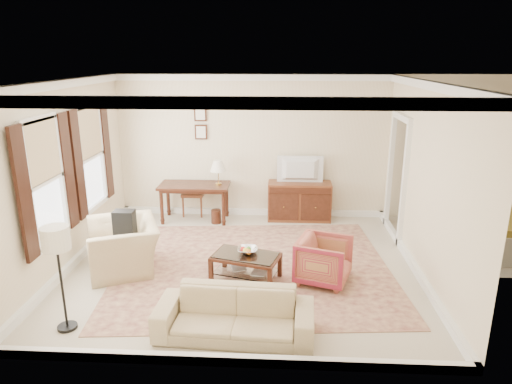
# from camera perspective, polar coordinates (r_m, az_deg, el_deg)

# --- Properties ---
(room_shell) EXTENTS (5.51, 5.01, 2.91)m
(room_shell) POSITION_cam_1_polar(r_m,az_deg,el_deg) (6.74, -1.87, 10.10)
(room_shell) COLOR beige
(room_shell) RESTS_ON ground
(annex_bedroom) EXTENTS (3.00, 2.70, 2.90)m
(annex_bedroom) POSITION_cam_1_polar(r_m,az_deg,el_deg) (9.21, 28.10, -3.73)
(annex_bedroom) COLOR beige
(annex_bedroom) RESTS_ON ground
(window_front) EXTENTS (0.12, 1.56, 1.80)m
(window_front) POSITION_cam_1_polar(r_m,az_deg,el_deg) (7.02, -24.85, 1.15)
(window_front) COLOR #CCB284
(window_front) RESTS_ON room_shell
(window_rear) EXTENTS (0.12, 1.56, 1.80)m
(window_rear) POSITION_cam_1_polar(r_m,az_deg,el_deg) (8.43, -19.91, 4.10)
(window_rear) COLOR #CCB284
(window_rear) RESTS_ON room_shell
(doorway) EXTENTS (0.10, 1.12, 2.25)m
(doorway) POSITION_cam_1_polar(r_m,az_deg,el_deg) (8.72, 17.17, 1.54)
(doorway) COLOR white
(doorway) RESTS_ON room_shell
(rug) EXTENTS (4.58, 4.02, 0.01)m
(rug) POSITION_cam_1_polar(r_m,az_deg,el_deg) (7.38, -0.36, -9.34)
(rug) COLOR maroon
(rug) RESTS_ON room_shell
(writing_desk) EXTENTS (1.39, 0.70, 0.76)m
(writing_desk) POSITION_cam_1_polar(r_m,az_deg,el_deg) (9.26, -7.70, 0.30)
(writing_desk) COLOR #441F13
(writing_desk) RESTS_ON room_shell
(desk_chair) EXTENTS (0.52, 0.52, 1.05)m
(desk_chair) POSITION_cam_1_polar(r_m,az_deg,el_deg) (9.64, -7.84, 0.17)
(desk_chair) COLOR brown
(desk_chair) RESTS_ON room_shell
(desk_lamp) EXTENTS (0.32, 0.32, 0.50)m
(desk_lamp) POSITION_cam_1_polar(r_m,az_deg,el_deg) (9.09, -4.74, 2.43)
(desk_lamp) COLOR silver
(desk_lamp) RESTS_ON writing_desk
(framed_prints) EXTENTS (0.25, 0.04, 0.68)m
(framed_prints) POSITION_cam_1_polar(r_m,az_deg,el_deg) (9.38, -6.93, 8.59)
(framed_prints) COLOR #441F13
(framed_prints) RESTS_ON room_shell
(sideboard) EXTENTS (1.27, 0.49, 0.78)m
(sideboard) POSITION_cam_1_polar(r_m,az_deg,el_deg) (9.35, 5.43, -1.13)
(sideboard) COLOR brown
(sideboard) RESTS_ON room_shell
(tv) EXTENTS (0.88, 0.51, 0.12)m
(tv) POSITION_cam_1_polar(r_m,az_deg,el_deg) (9.11, 5.58, 3.82)
(tv) COLOR black
(tv) RESTS_ON sideboard
(coffee_table) EXTENTS (1.09, 0.82, 0.41)m
(coffee_table) POSITION_cam_1_polar(r_m,az_deg,el_deg) (6.87, -1.28, -8.57)
(coffee_table) COLOR #441F13
(coffee_table) RESTS_ON room_shell
(fruit_bowl) EXTENTS (0.42, 0.42, 0.10)m
(fruit_bowl) POSITION_cam_1_polar(r_m,az_deg,el_deg) (6.87, -1.04, -7.19)
(fruit_bowl) COLOR silver
(fruit_bowl) RESTS_ON coffee_table
(book_a) EXTENTS (0.28, 0.11, 0.38)m
(book_a) POSITION_cam_1_polar(r_m,az_deg,el_deg) (7.01, -3.12, -9.42)
(book_a) COLOR brown
(book_a) RESTS_ON coffee_table
(book_b) EXTENTS (0.28, 0.09, 0.38)m
(book_b) POSITION_cam_1_polar(r_m,az_deg,el_deg) (6.91, -0.39, -9.81)
(book_b) COLOR brown
(book_b) RESTS_ON coffee_table
(striped_armchair) EXTENTS (0.89, 0.92, 0.76)m
(striped_armchair) POSITION_cam_1_polar(r_m,az_deg,el_deg) (6.87, 8.49, -8.18)
(striped_armchair) COLOR maroon
(striped_armchair) RESTS_ON room_shell
(club_armchair) EXTENTS (1.16, 1.38, 1.03)m
(club_armchair) POSITION_cam_1_polar(r_m,az_deg,el_deg) (7.43, -16.30, -5.59)
(club_armchair) COLOR #CDC08A
(club_armchair) RESTS_ON room_shell
(backpack) EXTENTS (0.24, 0.33, 0.40)m
(backpack) POSITION_cam_1_polar(r_m,az_deg,el_deg) (7.40, -16.12, -3.57)
(backpack) COLOR black
(backpack) RESTS_ON club_armchair
(sofa) EXTENTS (1.91, 0.65, 0.74)m
(sofa) POSITION_cam_1_polar(r_m,az_deg,el_deg) (5.60, -2.70, -14.24)
(sofa) COLOR #CDC08A
(sofa) RESTS_ON room_shell
(floor_lamp) EXTENTS (0.33, 0.33, 1.34)m
(floor_lamp) POSITION_cam_1_polar(r_m,az_deg,el_deg) (5.86, -23.67, -6.20)
(floor_lamp) COLOR black
(floor_lamp) RESTS_ON room_shell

